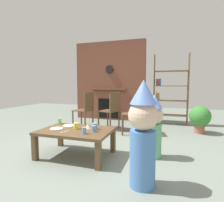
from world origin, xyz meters
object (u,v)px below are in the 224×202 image
at_px(child_in_pink, 154,124).
at_px(paper_cup_near_right, 95,126).
at_px(paper_plate_rear, 69,126).
at_px(dining_chair_right, 135,111).
at_px(paper_cup_far_right, 76,126).
at_px(paper_plate_front, 57,129).
at_px(bookshelf, 168,93).
at_px(potted_plant_tall, 200,117).
at_px(coffee_table, 76,133).
at_px(paper_cup_near_left, 84,131).
at_px(birthday_cake_slice, 88,126).
at_px(child_with_cone_hat, 143,131).
at_px(dining_chair_middle, 112,108).
at_px(paper_cup_center, 94,129).
at_px(dining_chair_left, 86,108).
at_px(paper_cup_far_left, 60,121).

bearing_deg(child_in_pink, paper_cup_near_right, -1.88).
distance_m(paper_plate_rear, dining_chair_right, 1.58).
bearing_deg(paper_cup_far_right, paper_cup_near_right, 13.01).
bearing_deg(paper_plate_rear, paper_plate_front, -107.24).
distance_m(bookshelf, potted_plant_tall, 1.16).
bearing_deg(paper_cup_near_right, coffee_table, -158.75).
bearing_deg(paper_cup_near_right, paper_cup_near_left, -97.59).
relative_size(birthday_cake_slice, potted_plant_tall, 0.16).
bearing_deg(coffee_table, child_with_cone_hat, -25.23).
distance_m(birthday_cake_slice, dining_chair_middle, 1.61).
distance_m(child_with_cone_hat, dining_chair_middle, 2.46).
relative_size(paper_cup_near_right, paper_cup_far_right, 1.01).
bearing_deg(paper_cup_near_left, paper_cup_center, 60.51).
height_order(paper_cup_center, birthday_cake_slice, paper_cup_center).
bearing_deg(dining_chair_right, bookshelf, -130.98).
height_order(dining_chair_left, potted_plant_tall, dining_chair_left).
xyz_separation_m(child_in_pink, potted_plant_tall, (0.88, 1.67, -0.14)).
height_order(paper_cup_center, paper_plate_front, paper_cup_center).
bearing_deg(child_in_pink, paper_cup_center, 7.35).
bearing_deg(paper_cup_far_right, paper_plate_front, -161.29).
xyz_separation_m(birthday_cake_slice, child_in_pink, (0.98, 0.19, 0.06)).
relative_size(coffee_table, child_in_pink, 1.13).
distance_m(paper_plate_front, dining_chair_left, 1.75).
height_order(paper_cup_near_left, child_with_cone_hat, child_with_cone_hat).
xyz_separation_m(child_with_cone_hat, potted_plant_tall, (0.93, 2.48, -0.24)).
xyz_separation_m(paper_cup_near_left, paper_plate_rear, (-0.45, 0.35, -0.04)).
height_order(paper_cup_far_left, birthday_cake_slice, paper_cup_far_left).
distance_m(paper_cup_near_left, paper_cup_center, 0.16).
distance_m(paper_plate_rear, birthday_cake_slice, 0.37).
xyz_separation_m(coffee_table, dining_chair_middle, (0.02, 1.72, 0.16)).
height_order(paper_cup_near_right, child_in_pink, child_in_pink).
relative_size(paper_cup_near_left, child_in_pink, 0.10).
distance_m(coffee_table, dining_chair_middle, 1.73).
height_order(coffee_table, dining_chair_middle, dining_chair_middle).
relative_size(child_in_pink, potted_plant_tall, 1.53).
height_order(bookshelf, paper_plate_rear, bookshelf).
height_order(bookshelf, paper_cup_far_right, bookshelf).
height_order(paper_cup_far_left, child_with_cone_hat, child_with_cone_hat).
relative_size(paper_cup_near_left, dining_chair_left, 0.10).
bearing_deg(dining_chair_left, paper_cup_near_right, 127.69).
bearing_deg(paper_cup_center, paper_cup_far_right, 167.58).
bearing_deg(child_with_cone_hat, coffee_table, -0.00).
relative_size(paper_cup_center, paper_plate_front, 0.45).
bearing_deg(paper_cup_near_right, paper_cup_far_left, 167.36).
bearing_deg(dining_chair_middle, child_in_pink, 147.02).
distance_m(coffee_table, dining_chair_left, 1.78).
distance_m(bookshelf, child_with_cone_hat, 3.27).
relative_size(bookshelf, dining_chair_left, 2.11).
height_order(paper_plate_rear, birthday_cake_slice, birthday_cake_slice).
relative_size(paper_plate_rear, dining_chair_middle, 0.22).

